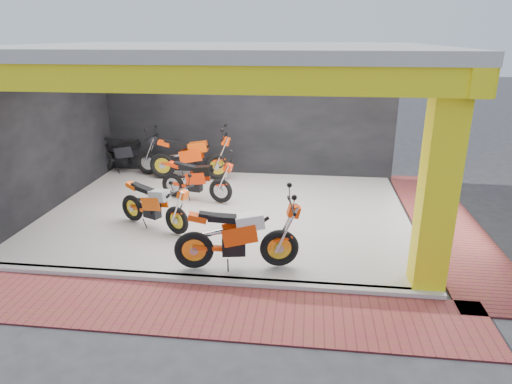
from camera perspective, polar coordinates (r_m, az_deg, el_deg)
ground at (r=8.66m, az=-6.00°, el=-7.77°), size 80.00×80.00×0.00m
showroom_floor at (r=10.43m, az=-3.60°, el=-2.59°), size 8.00×6.00×0.10m
showroom_ceiling at (r=9.69m, az=-4.06°, el=17.30°), size 8.40×6.40×0.20m
back_wall at (r=12.93m, az=-1.26°, el=9.55°), size 8.20×0.20×3.50m
left_wall at (r=11.41m, az=-24.63°, el=6.53°), size 0.20×6.20×3.50m
corner_column at (r=7.36m, az=21.83°, el=0.70°), size 0.50×0.50×3.50m
header_beam_front at (r=6.79m, az=-8.87°, el=13.82°), size 8.40×0.30×0.40m
header_beam_right at (r=9.78m, az=20.50°, el=14.45°), size 0.30×6.40×0.40m
floor_kerb at (r=7.77m, az=-7.68°, el=-10.80°), size 8.00×0.20×0.10m
paver_front at (r=7.15m, az=-9.25°, el=-14.11°), size 9.00×1.40×0.03m
paver_right at (r=10.70m, az=22.63°, el=-3.72°), size 1.40×7.00×0.03m
moto_hero at (r=7.69m, az=2.98°, el=-4.84°), size 2.34×1.20×1.36m
moto_row_a at (r=9.09m, az=-9.97°, el=-1.87°), size 2.05×1.48×1.18m
moto_row_b at (r=10.67m, az=-4.48°, el=1.61°), size 2.08×1.15×1.20m
moto_row_c at (r=12.41m, az=-4.85°, el=4.70°), size 2.40×0.97×1.45m
moto_row_d at (r=13.23m, az=-13.50°, el=4.89°), size 2.26×1.06×1.33m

